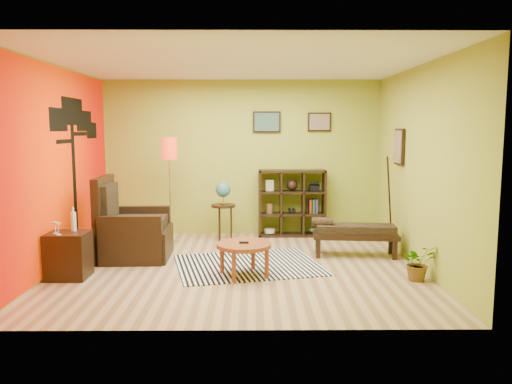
{
  "coord_description": "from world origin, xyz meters",
  "views": [
    {
      "loc": [
        0.18,
        -6.84,
        1.92
      ],
      "look_at": [
        0.24,
        0.06,
        1.05
      ],
      "focal_mm": 35.0,
      "sensor_mm": 36.0,
      "label": 1
    }
  ],
  "objects_px": {
    "armchair": "(130,233)",
    "floor_lamp": "(169,158)",
    "coffee_table": "(244,248)",
    "bench": "(353,232)",
    "potted_plant": "(418,266)",
    "side_cabinet": "(68,255)",
    "globe_table": "(223,196)",
    "cube_shelf": "(293,203)"
  },
  "relations": [
    {
      "from": "floor_lamp",
      "to": "potted_plant",
      "type": "height_order",
      "value": "floor_lamp"
    },
    {
      "from": "coffee_table",
      "to": "globe_table",
      "type": "bearing_deg",
      "value": 100.25
    },
    {
      "from": "cube_shelf",
      "to": "bench",
      "type": "bearing_deg",
      "value": -61.11
    },
    {
      "from": "armchair",
      "to": "bench",
      "type": "relative_size",
      "value": 0.93
    },
    {
      "from": "floor_lamp",
      "to": "globe_table",
      "type": "distance_m",
      "value": 1.13
    },
    {
      "from": "side_cabinet",
      "to": "floor_lamp",
      "type": "height_order",
      "value": "floor_lamp"
    },
    {
      "from": "bench",
      "to": "armchair",
      "type": "bearing_deg",
      "value": -178.54
    },
    {
      "from": "globe_table",
      "to": "cube_shelf",
      "type": "xyz_separation_m",
      "value": [
        1.23,
        0.33,
        -0.17
      ]
    },
    {
      "from": "coffee_table",
      "to": "globe_table",
      "type": "distance_m",
      "value": 2.24
    },
    {
      "from": "armchair",
      "to": "cube_shelf",
      "type": "height_order",
      "value": "armchair"
    },
    {
      "from": "armchair",
      "to": "side_cabinet",
      "type": "bearing_deg",
      "value": -118.96
    },
    {
      "from": "side_cabinet",
      "to": "potted_plant",
      "type": "distance_m",
      "value": 4.5
    },
    {
      "from": "floor_lamp",
      "to": "globe_table",
      "type": "bearing_deg",
      "value": 17.88
    },
    {
      "from": "coffee_table",
      "to": "armchair",
      "type": "height_order",
      "value": "armchair"
    },
    {
      "from": "cube_shelf",
      "to": "bench",
      "type": "distance_m",
      "value": 1.68
    },
    {
      "from": "cube_shelf",
      "to": "globe_table",
      "type": "bearing_deg",
      "value": -164.99
    },
    {
      "from": "bench",
      "to": "floor_lamp",
      "type": "bearing_deg",
      "value": 163.79
    },
    {
      "from": "coffee_table",
      "to": "floor_lamp",
      "type": "distance_m",
      "value": 2.51
    },
    {
      "from": "coffee_table",
      "to": "cube_shelf",
      "type": "bearing_deg",
      "value": 71.44
    },
    {
      "from": "bench",
      "to": "potted_plant",
      "type": "height_order",
      "value": "bench"
    },
    {
      "from": "armchair",
      "to": "cube_shelf",
      "type": "xyz_separation_m",
      "value": [
        2.55,
        1.54,
        0.23
      ]
    },
    {
      "from": "globe_table",
      "to": "bench",
      "type": "bearing_deg",
      "value": -28.92
    },
    {
      "from": "armchair",
      "to": "globe_table",
      "type": "relative_size",
      "value": 1.21
    },
    {
      "from": "coffee_table",
      "to": "armchair",
      "type": "bearing_deg",
      "value": 150.74
    },
    {
      "from": "coffee_table",
      "to": "bench",
      "type": "height_order",
      "value": "bench"
    },
    {
      "from": "floor_lamp",
      "to": "potted_plant",
      "type": "distance_m",
      "value": 4.25
    },
    {
      "from": "globe_table",
      "to": "potted_plant",
      "type": "height_order",
      "value": "globe_table"
    },
    {
      "from": "side_cabinet",
      "to": "globe_table",
      "type": "relative_size",
      "value": 0.9
    },
    {
      "from": "side_cabinet",
      "to": "globe_table",
      "type": "xyz_separation_m",
      "value": [
        1.88,
        2.22,
        0.46
      ]
    },
    {
      "from": "armchair",
      "to": "cube_shelf",
      "type": "relative_size",
      "value": 1.02
    },
    {
      "from": "side_cabinet",
      "to": "floor_lamp",
      "type": "relative_size",
      "value": 0.51
    },
    {
      "from": "floor_lamp",
      "to": "bench",
      "type": "height_order",
      "value": "floor_lamp"
    },
    {
      "from": "side_cabinet",
      "to": "cube_shelf",
      "type": "relative_size",
      "value": 0.76
    },
    {
      "from": "armchair",
      "to": "floor_lamp",
      "type": "height_order",
      "value": "floor_lamp"
    },
    {
      "from": "side_cabinet",
      "to": "globe_table",
      "type": "bearing_deg",
      "value": 49.73
    },
    {
      "from": "armchair",
      "to": "side_cabinet",
      "type": "relative_size",
      "value": 1.34
    },
    {
      "from": "globe_table",
      "to": "bench",
      "type": "distance_m",
      "value": 2.36
    },
    {
      "from": "coffee_table",
      "to": "cube_shelf",
      "type": "height_order",
      "value": "cube_shelf"
    },
    {
      "from": "side_cabinet",
      "to": "bench",
      "type": "distance_m",
      "value": 4.07
    },
    {
      "from": "coffee_table",
      "to": "potted_plant",
      "type": "bearing_deg",
      "value": -4.93
    },
    {
      "from": "armchair",
      "to": "bench",
      "type": "height_order",
      "value": "armchair"
    },
    {
      "from": "coffee_table",
      "to": "bench",
      "type": "bearing_deg",
      "value": 32.5
    }
  ]
}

